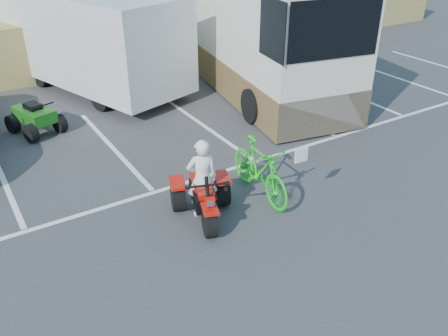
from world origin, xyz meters
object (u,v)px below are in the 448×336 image
cargo_trailer (93,38)px  rider (202,179)px  quad_atv_green (38,132)px  rv_motorhome (242,29)px  red_trike_atv (204,218)px  green_dirt_bike (259,170)px

cargo_trailer → rider: bearing=-112.4°
cargo_trailer → quad_atv_green: (-2.65, -2.56, -1.72)m
rider → rv_motorhome: bearing=-109.5°
cargo_trailer → red_trike_atv: bearing=-112.7°
red_trike_atv → rider: rider is taller
rv_motorhome → rider: bearing=-118.6°
rv_motorhome → red_trike_atv: bearing=-118.2°
rv_motorhome → quad_atv_green: rv_motorhome is taller
quad_atv_green → rv_motorhome: bearing=-10.1°
red_trike_atv → quad_atv_green: (-1.86, 6.04, 0.00)m
green_dirt_bike → quad_atv_green: green_dirt_bike is taller
rider → rv_motorhome: size_ratio=0.15×
cargo_trailer → quad_atv_green: cargo_trailer is taller
green_dirt_bike → rv_motorhome: size_ratio=0.18×
green_dirt_bike → rv_motorhome: rv_motorhome is taller
rider → red_trike_atv: bearing=90.0°
red_trike_atv → rider: bearing=90.0°
red_trike_atv → cargo_trailer: (0.79, 8.61, 1.72)m
rv_motorhome → quad_atv_green: size_ratio=7.99×
rider → green_dirt_bike: 1.39m
red_trike_atv → green_dirt_bike: bearing=24.8°
rider → cargo_trailer: size_ratio=0.23×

